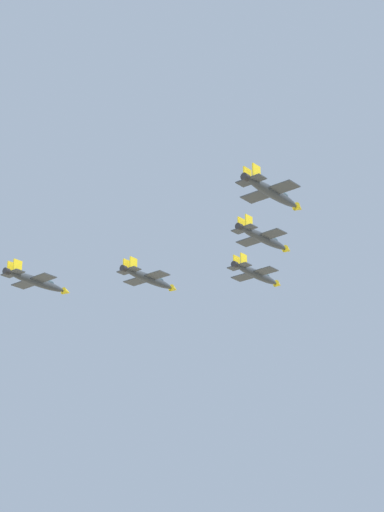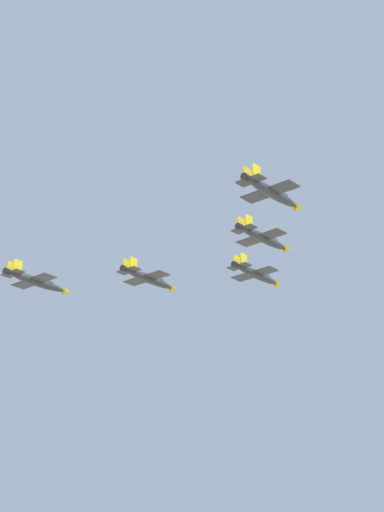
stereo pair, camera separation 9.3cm
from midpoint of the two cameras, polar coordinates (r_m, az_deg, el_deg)
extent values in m
ellipsoid|color=#2D3338|center=(186.72, 3.86, -1.11)|extent=(10.12, 10.93, 1.70)
cone|color=gold|center=(192.35, 5.16, -1.71)|extent=(2.21, 2.23, 1.44)
ellipsoid|color=#334751|center=(189.16, 4.38, -1.17)|extent=(2.46, 2.53, 0.99)
cube|color=#2D3338|center=(186.19, 3.74, -1.08)|extent=(9.02, 8.57, 0.17)
cube|color=gold|center=(188.56, 2.70, -1.37)|extent=(2.31, 2.46, 0.20)
cube|color=gold|center=(183.91, 4.80, -0.76)|extent=(2.31, 2.46, 0.20)
cube|color=#2D3338|center=(182.56, 2.83, -0.63)|extent=(4.75, 4.58, 0.17)
cube|color=gold|center=(183.68, 2.66, -0.36)|extent=(1.43, 1.55, 2.45)
cube|color=gold|center=(182.73, 3.08, -0.23)|extent=(1.43, 1.55, 2.45)
cylinder|color=black|center=(181.49, 2.55, -0.50)|extent=(1.51, 1.50, 1.19)
ellipsoid|color=#2D3338|center=(182.69, -2.61, -1.37)|extent=(10.12, 11.01, 1.70)
cone|color=gold|center=(187.87, -1.10, -1.98)|extent=(2.22, 2.24, 1.45)
ellipsoid|color=#334751|center=(184.94, -2.00, -1.43)|extent=(2.47, 2.55, 0.99)
cube|color=#2D3338|center=(182.20, -2.75, -1.34)|extent=(9.08, 8.58, 0.17)
cube|color=gold|center=(184.95, -3.72, -1.62)|extent=(2.31, 2.47, 0.20)
cube|color=gold|center=(179.55, -1.74, -1.02)|extent=(2.31, 2.47, 0.20)
cube|color=#2D3338|center=(178.90, -3.80, -0.88)|extent=(4.78, 4.58, 0.17)
cube|color=gold|center=(180.07, -3.93, -0.60)|extent=(1.43, 1.56, 2.46)
cube|color=gold|center=(178.98, -3.53, -0.47)|extent=(1.43, 1.56, 2.46)
cylinder|color=black|center=(177.93, -4.12, -0.75)|extent=(1.52, 1.50, 1.19)
ellipsoid|color=#2D3338|center=(166.67, 4.27, 1.06)|extent=(10.01, 10.33, 1.64)
cone|color=gold|center=(171.96, 5.72, 0.36)|extent=(2.14, 2.15, 1.39)
ellipsoid|color=#334751|center=(168.98, 4.85, 0.97)|extent=(2.40, 2.43, 0.96)
cube|color=#2D3338|center=(166.17, 4.14, 1.10)|extent=(8.59, 8.41, 0.16)
cube|color=gold|center=(168.49, 3.04, 0.75)|extent=(2.28, 2.33, 0.20)
cube|color=gold|center=(163.95, 5.27, 1.48)|extent=(2.28, 2.33, 0.20)
cube|color=#2D3338|center=(162.77, 3.12, 1.62)|extent=(4.54, 4.47, 0.16)
cube|color=gold|center=(163.90, 2.95, 1.89)|extent=(1.42, 1.47, 2.37)
cube|color=gold|center=(162.98, 3.39, 2.05)|extent=(1.42, 1.47, 2.37)
cylinder|color=black|center=(161.78, 2.82, 1.76)|extent=(1.46, 1.45, 1.15)
ellipsoid|color=#2D3338|center=(181.19, -9.27, -1.52)|extent=(10.48, 11.00, 1.73)
cone|color=gold|center=(185.72, -7.51, -2.14)|extent=(2.26, 2.27, 1.47)
ellipsoid|color=#334751|center=(183.18, -8.55, -1.58)|extent=(2.53, 2.57, 1.01)
cube|color=#2D3338|center=(180.76, -9.44, -1.49)|extent=(9.12, 8.83, 0.17)
cube|color=gold|center=(183.96, -10.30, -1.78)|extent=(2.39, 2.48, 0.21)
cube|color=gold|center=(177.64, -8.53, -1.16)|extent=(2.39, 2.48, 0.21)
cube|color=#2D3338|center=(177.90, -10.66, -1.03)|extent=(4.81, 4.70, 0.17)
cube|color=gold|center=(179.14, -10.74, -0.75)|extent=(1.49, 1.56, 2.50)
cube|color=gold|center=(177.86, -10.39, -0.61)|extent=(1.49, 1.56, 2.50)
cylinder|color=black|center=(177.07, -11.02, -0.90)|extent=(1.54, 1.53, 1.21)
ellipsoid|color=#2D3338|center=(146.89, 4.80, 3.78)|extent=(9.96, 10.76, 1.67)
cone|color=gold|center=(152.33, 6.38, 2.86)|extent=(2.17, 2.19, 1.42)
ellipsoid|color=#334751|center=(149.29, 5.43, 3.63)|extent=(2.42, 2.49, 0.97)
cube|color=#2D3338|center=(146.37, 4.65, 3.83)|extent=(8.88, 8.43, 0.17)
cube|color=gold|center=(148.58, 3.34, 3.40)|extent=(2.28, 2.42, 0.20)
cube|color=gold|center=(144.29, 6.00, 4.31)|extent=(2.28, 2.42, 0.20)
cube|color=#2D3338|center=(142.89, 3.52, 4.52)|extent=(4.67, 4.50, 0.17)
cube|color=gold|center=(144.06, 3.31, 4.82)|extent=(1.41, 1.53, 2.41)
cube|color=gold|center=(143.19, 3.85, 5.01)|extent=(1.41, 1.53, 2.41)
cylinder|color=black|center=(141.88, 3.18, 4.72)|extent=(1.49, 1.47, 1.17)
camera|label=1|loc=(0.05, -90.02, 0.01)|focal=67.03mm
camera|label=2|loc=(0.05, 89.98, -0.01)|focal=67.03mm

